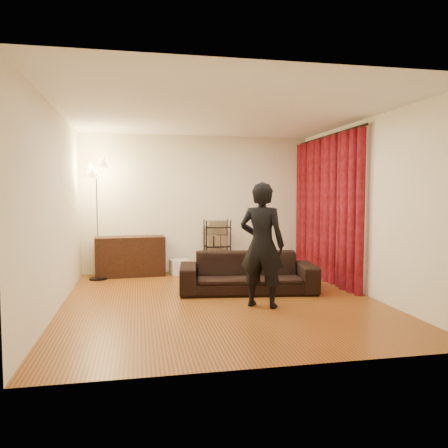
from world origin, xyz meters
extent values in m
plane|color=brown|center=(0.00, 0.00, 0.00)|extent=(5.00, 5.00, 0.00)
plane|color=white|center=(0.00, 0.00, 2.70)|extent=(5.00, 5.00, 0.00)
plane|color=white|center=(0.00, 2.50, 1.35)|extent=(5.00, 0.00, 5.00)
plane|color=white|center=(0.00, -2.50, 1.35)|extent=(5.00, 0.00, 5.00)
plane|color=white|center=(-2.25, 0.00, 1.35)|extent=(0.00, 5.00, 5.00)
plane|color=white|center=(2.25, 0.00, 1.35)|extent=(0.00, 5.00, 5.00)
cylinder|color=black|center=(2.15, 1.12, 2.58)|extent=(0.04, 2.65, 0.04)
imported|color=black|center=(0.52, 0.48, 0.31)|extent=(2.23, 1.11, 0.62)
imported|color=black|center=(0.49, -0.44, 0.86)|extent=(0.75, 0.68, 1.72)
cube|color=black|center=(-1.33, 2.23, 0.37)|extent=(1.31, 0.57, 0.75)
camera|label=1|loc=(-1.17, -6.17, 1.56)|focal=35.00mm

